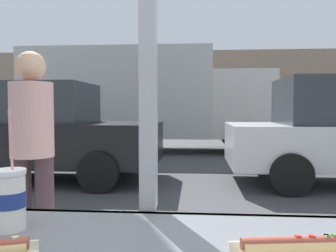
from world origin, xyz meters
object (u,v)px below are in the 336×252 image
(box_truck, at_px, (143,97))
(pedestrian, at_px, (32,144))
(parked_car_black, at_px, (35,131))
(hotdog_tray_far, at_px, (296,249))
(soda_cup_left, at_px, (9,198))

(box_truck, distance_m, pedestrian, 8.06)
(parked_car_black, relative_size, box_truck, 0.60)
(hotdog_tray_far, distance_m, box_truck, 10.02)
(hotdog_tray_far, bearing_deg, box_truck, 100.37)
(hotdog_tray_far, relative_size, pedestrian, 0.17)
(pedestrian, bearing_deg, box_truck, 92.56)
(parked_car_black, height_order, box_truck, box_truck)
(parked_car_black, distance_m, pedestrian, 3.98)
(parked_car_black, distance_m, box_truck, 4.68)
(soda_cup_left, height_order, hotdog_tray_far, soda_cup_left)
(parked_car_black, height_order, pedestrian, parked_car_black)
(soda_cup_left, height_order, parked_car_black, parked_car_black)
(hotdog_tray_far, relative_size, parked_car_black, 0.06)
(soda_cup_left, distance_m, parked_car_black, 5.81)
(box_truck, xyz_separation_m, pedestrian, (0.36, -8.03, -0.61))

